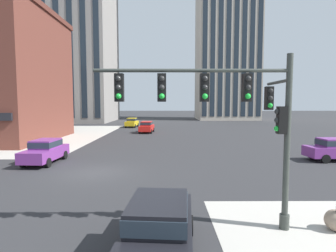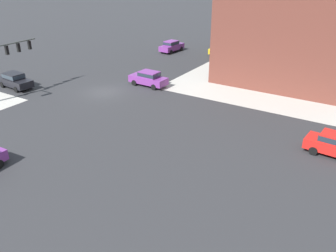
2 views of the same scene
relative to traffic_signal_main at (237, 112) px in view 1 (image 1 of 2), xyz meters
The scene contains 9 objects.
ground_plane 10.76m from the traffic_signal_main, 132.13° to the left, with size 320.00×320.00×0.00m, color #2D2D30.
traffic_signal_main is the anchor object (origin of this frame).
bollard_sphere_curb_a 4.90m from the traffic_signal_main, ahead, with size 0.70×0.70×0.70m, color gray.
car_main_northbound_far 4.41m from the traffic_signal_main, 142.64° to the right, with size 2.15×4.52×1.68m.
car_main_southbound_far 31.47m from the traffic_signal_main, 99.69° to the left, with size 2.14×4.52×1.68m.
car_cross_westbound 41.81m from the traffic_signal_main, 102.06° to the left, with size 2.18×4.54×1.68m.
car_parked_curb 15.24m from the traffic_signal_main, 46.51° to the left, with size 4.48×2.06×1.68m.
car_cross_far 15.34m from the traffic_signal_main, 137.15° to the left, with size 2.00×4.46×1.68m.
residential_tower_skyline_right 72.53m from the traffic_signal_main, 77.99° to the left, with size 16.11×14.32×56.54m.
Camera 1 is at (4.38, -16.37, 4.20)m, focal length 28.86 mm.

